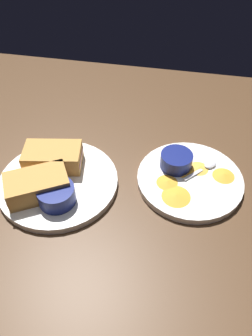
# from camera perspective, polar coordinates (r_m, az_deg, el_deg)

# --- Properties ---
(ground_plane) EXTENTS (1.10, 1.10, 0.03)m
(ground_plane) POSITION_cam_1_polar(r_m,az_deg,el_deg) (0.78, -8.04, -2.54)
(ground_plane) COLOR #4C331E
(plate_sandwich_main) EXTENTS (0.27, 0.27, 0.02)m
(plate_sandwich_main) POSITION_cam_1_polar(r_m,az_deg,el_deg) (0.76, -11.71, -2.45)
(plate_sandwich_main) COLOR white
(plate_sandwich_main) RESTS_ON ground_plane
(sandwich_half_near) EXTENTS (0.14, 0.10, 0.05)m
(sandwich_half_near) POSITION_cam_1_polar(r_m,az_deg,el_deg) (0.77, -12.62, 1.85)
(sandwich_half_near) COLOR #C68C42
(sandwich_half_near) RESTS_ON plate_sandwich_main
(sandwich_half_far) EXTENTS (0.15, 0.13, 0.05)m
(sandwich_half_far) POSITION_cam_1_polar(r_m,az_deg,el_deg) (0.72, -15.23, -2.92)
(sandwich_half_far) COLOR #C68C42
(sandwich_half_far) RESTS_ON plate_sandwich_main
(ramekin_dark_sauce) EXTENTS (0.08, 0.08, 0.04)m
(ramekin_dark_sauce) POSITION_cam_1_polar(r_m,az_deg,el_deg) (0.70, -12.07, -4.52)
(ramekin_dark_sauce) COLOR navy
(ramekin_dark_sauce) RESTS_ON plate_sandwich_main
(spoon_by_dark_ramekin) EXTENTS (0.08, 0.08, 0.01)m
(spoon_by_dark_ramekin) POSITION_cam_1_polar(r_m,az_deg,el_deg) (0.75, -13.51, -2.28)
(spoon_by_dark_ramekin) COLOR silver
(spoon_by_dark_ramekin) RESTS_ON plate_sandwich_main
(plate_chips_companion) EXTENTS (0.24, 0.24, 0.02)m
(plate_chips_companion) POSITION_cam_1_polar(r_m,az_deg,el_deg) (0.76, 11.04, -1.98)
(plate_chips_companion) COLOR white
(plate_chips_companion) RESTS_ON ground_plane
(ramekin_light_gravy) EXTENTS (0.07, 0.07, 0.04)m
(ramekin_light_gravy) POSITION_cam_1_polar(r_m,az_deg,el_deg) (0.77, 8.77, 1.40)
(ramekin_light_gravy) COLOR navy
(ramekin_light_gravy) RESTS_ON plate_chips_companion
(spoon_by_gravy_ramekin) EXTENTS (0.08, 0.08, 0.01)m
(spoon_by_gravy_ramekin) POSITION_cam_1_polar(r_m,az_deg,el_deg) (0.78, 13.84, 0.19)
(spoon_by_gravy_ramekin) COLOR silver
(spoon_by_gravy_ramekin) RESTS_ON plate_chips_companion
(plantain_chip_scatter) EXTENTS (0.19, 0.17, 0.01)m
(plantain_chip_scatter) POSITION_cam_1_polar(r_m,az_deg,el_deg) (0.75, 10.94, -1.92)
(plantain_chip_scatter) COLOR gold
(plantain_chip_scatter) RESTS_ON plate_chips_companion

